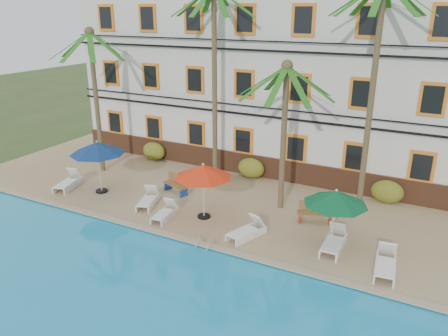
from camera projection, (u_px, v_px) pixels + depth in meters
The scene contains 23 objects.
ground at pixel (204, 237), 18.12m from camera, with size 100.00×100.00×0.00m, color #384C23.
pool_deck at pixel (253, 193), 22.24m from camera, with size 30.00×12.00×0.25m, color tan.
pool_coping at pixel (192, 241), 17.28m from camera, with size 30.00×0.35×0.06m, color tan.
hotel_building at pixel (291, 76), 24.59m from camera, with size 25.40×6.44×10.22m.
palm_a at pixel (94, 82), 23.28m from camera, with size 4.21×4.21×7.85m.
palm_b at pixel (214, 61), 21.76m from camera, with size 4.21×4.21×9.95m.
palm_c at pixel (285, 115), 18.82m from camera, with size 4.21×4.21×6.72m.
palm_d at pixel (375, 71), 18.12m from camera, with size 4.21×4.21×10.03m.
shrub_left at pixel (154, 151), 26.53m from camera, with size 1.50×0.90×1.10m, color #275418.
shrub_mid at pixel (251, 168), 23.71m from camera, with size 1.50×0.90×1.10m, color #275418.
shrub_right at pixel (387, 192), 20.63m from camera, with size 1.50×0.90×1.10m, color #275418.
umbrella_blue at pixel (97, 148), 21.25m from camera, with size 2.70×2.70×2.69m.
umbrella_red at pixel (203, 171), 18.59m from camera, with size 2.54×2.54×2.54m.
umbrella_green at pixel (336, 198), 16.22m from camera, with size 2.43×2.43×2.43m.
lounger_a at pixel (69, 182), 22.48m from camera, with size 1.17×2.03×0.90m.
lounger_b at pixel (148, 199), 20.47m from camera, with size 1.18×1.89×0.84m.
lounger_c at pixel (165, 212), 19.21m from camera, with size 0.76×1.69×0.78m.
lounger_d at pixel (247, 230), 17.60m from camera, with size 1.19×1.89×0.84m.
lounger_e at pixel (334, 242), 16.72m from camera, with size 0.73×1.93×0.90m.
lounger_f at pixel (385, 264), 15.27m from camera, with size 0.87×1.97×0.90m.
bench_left at pixel (177, 184), 21.78m from camera, with size 1.57×0.96×0.93m.
bench_right at pixel (315, 212), 18.76m from camera, with size 1.57×0.94×0.93m.
pool_ladder at pixel (206, 247), 16.92m from camera, with size 0.54×0.74×0.74m.
Camera 1 is at (8.18, -13.82, 8.93)m, focal length 35.00 mm.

